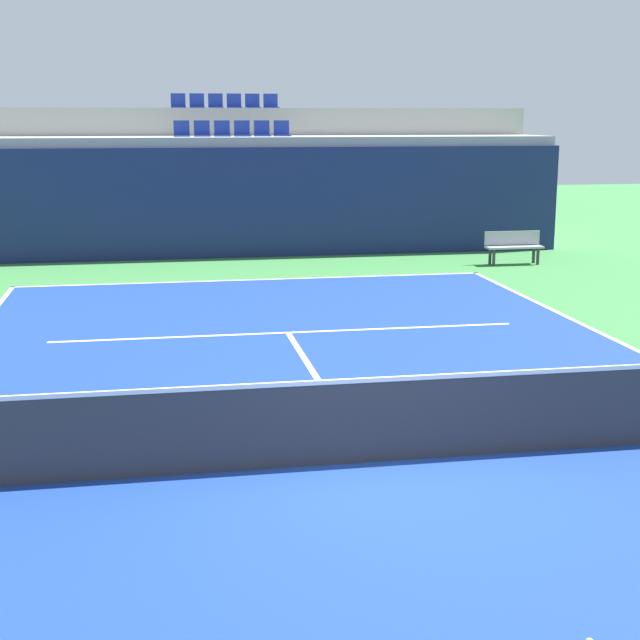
% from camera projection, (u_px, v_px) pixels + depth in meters
% --- Properties ---
extents(ground_plane, '(80.00, 80.00, 0.00)m').
position_uv_depth(ground_plane, '(370.00, 463.00, 10.32)').
color(ground_plane, '#387A3D').
extents(court_surface, '(11.00, 24.00, 0.01)m').
position_uv_depth(court_surface, '(370.00, 462.00, 10.31)').
color(court_surface, navy).
rests_on(court_surface, ground_plane).
extents(baseline_far, '(11.00, 0.10, 0.00)m').
position_uv_depth(baseline_far, '(254.00, 280.00, 21.80)').
color(baseline_far, white).
rests_on(baseline_far, court_surface).
extents(service_line_far, '(8.26, 0.10, 0.00)m').
position_uv_depth(service_line_far, '(288.00, 333.00, 16.47)').
color(service_line_far, white).
rests_on(service_line_far, court_surface).
extents(centre_service_line, '(0.10, 6.40, 0.00)m').
position_uv_depth(centre_service_line, '(320.00, 382.00, 13.39)').
color(centre_service_line, white).
rests_on(centre_service_line, court_surface).
extents(back_wall, '(18.18, 0.30, 2.96)m').
position_uv_depth(back_wall, '(238.00, 203.00, 25.09)').
color(back_wall, navy).
rests_on(back_wall, ground_plane).
extents(stands_tier_lower, '(18.18, 2.40, 3.22)m').
position_uv_depth(stands_tier_lower, '(234.00, 194.00, 26.36)').
color(stands_tier_lower, '#9E9E99').
rests_on(stands_tier_lower, ground_plane).
extents(stands_tier_upper, '(18.18, 2.40, 4.01)m').
position_uv_depth(stands_tier_upper, '(227.00, 175.00, 28.58)').
color(stands_tier_upper, '#9E9E99').
rests_on(stands_tier_upper, ground_plane).
extents(seating_row_lower, '(3.25, 0.44, 0.44)m').
position_uv_depth(seating_row_lower, '(232.00, 132.00, 26.08)').
color(seating_row_lower, navy).
rests_on(seating_row_lower, stands_tier_lower).
extents(seating_row_upper, '(3.25, 0.44, 0.44)m').
position_uv_depth(seating_row_upper, '(225.00, 104.00, 28.22)').
color(seating_row_upper, navy).
rests_on(seating_row_upper, stands_tier_upper).
extents(tennis_net, '(11.08, 0.08, 1.07)m').
position_uv_depth(tennis_net, '(371.00, 419.00, 10.21)').
color(tennis_net, black).
rests_on(tennis_net, court_surface).
extents(player_bench, '(1.50, 0.40, 0.85)m').
position_uv_depth(player_bench, '(513.00, 245.00, 24.10)').
color(player_bench, '#99999E').
rests_on(player_bench, ground_plane).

